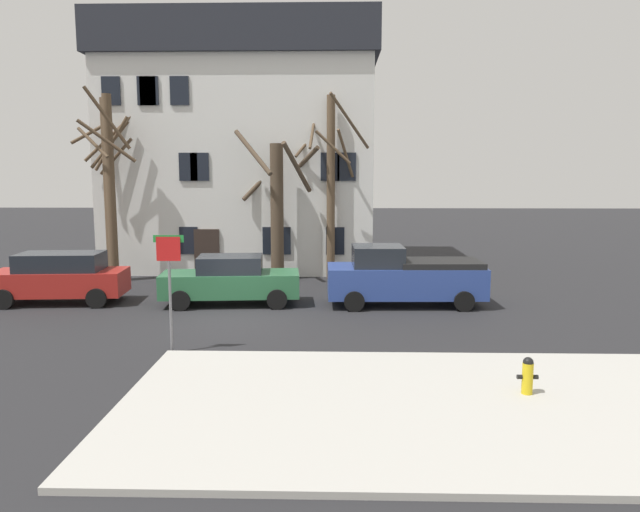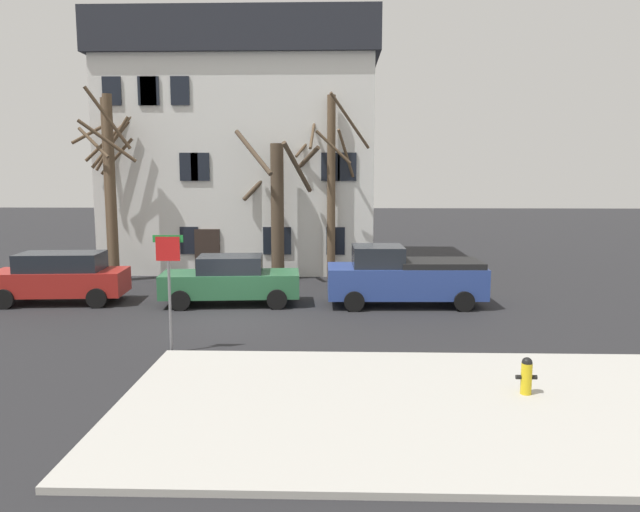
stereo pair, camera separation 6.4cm
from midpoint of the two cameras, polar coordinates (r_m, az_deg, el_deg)
The scene contains 13 objects.
ground_plane at distance 19.00m, azimuth -8.27°, elevation -6.00°, with size 120.00×120.00×0.00m, color #262628.
sidewalk_slab at distance 12.13m, azimuth 9.65°, elevation -13.89°, with size 11.78×6.63×0.12m, color #B7B5AD.
building_main at distance 30.33m, azimuth -7.03°, elevation 10.28°, with size 12.74×8.44×11.49m.
tree_bare_near at distance 26.62m, azimuth -19.36°, elevation 6.76°, with size 3.06×3.08×7.92m.
tree_bare_mid at distance 26.43m, azimuth -19.19°, elevation 6.35°, with size 1.92×2.02×7.72m.
tree_bare_far at distance 25.43m, azimuth -3.97°, elevation 5.03°, with size 3.63×3.62×6.32m.
tree_bare_end at distance 25.62m, azimuth 1.15°, elevation 7.23°, with size 3.20×3.20×7.77m.
car_red_wagon at distance 22.86m, azimuth -23.41°, elevation -1.85°, with size 4.64×2.29×1.78m.
car_green_sedan at distance 21.00m, azimuth -8.40°, elevation -2.28°, with size 4.85×2.28×1.71m.
pickup_truck_blue at distance 20.83m, azimuth 8.07°, elevation -1.96°, with size 5.39×2.28×2.07m.
fire_hydrant at distance 12.96m, azimuth 19.18°, elevation -10.64°, with size 0.42×0.22×0.76m.
street_sign_pole at distance 15.44m, azimuth -14.08°, elevation -1.44°, with size 0.76×0.07×3.01m.
bicycle_leaning at distance 25.98m, azimuth -20.58°, elevation -1.84°, with size 1.68×0.60×1.03m.
Camera 2 is at (3.28, -18.16, 4.54)m, focal length 33.65 mm.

